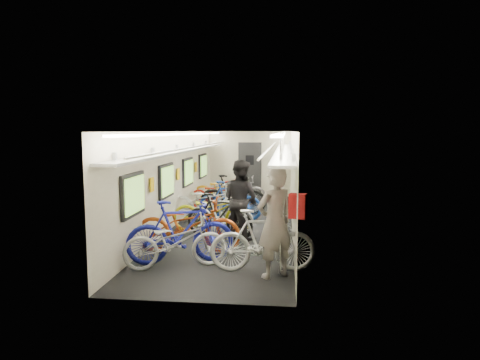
% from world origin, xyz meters
% --- Properties ---
extents(train_car_shell, '(10.00, 10.00, 10.00)m').
position_xyz_m(train_car_shell, '(-0.36, 0.71, 1.66)').
color(train_car_shell, black).
rests_on(train_car_shell, ground).
extents(bicycle_0, '(1.92, 1.24, 0.95)m').
position_xyz_m(bicycle_0, '(-0.60, -3.51, 0.48)').
color(bicycle_0, '#A5A4A8').
rests_on(bicycle_0, ground).
extents(bicycle_1, '(2.03, 1.13, 1.18)m').
position_xyz_m(bicycle_1, '(-0.56, -3.26, 0.59)').
color(bicycle_1, '#181D93').
rests_on(bicycle_1, ground).
extents(bicycle_2, '(2.13, 0.82, 1.11)m').
position_xyz_m(bicycle_2, '(-0.60, -2.54, 0.55)').
color(bicycle_2, '#9C3A11').
rests_on(bicycle_2, ground).
extents(bicycle_3, '(1.74, 0.99, 1.01)m').
position_xyz_m(bicycle_3, '(-0.17, -1.28, 0.50)').
color(bicycle_3, black).
rests_on(bicycle_3, ground).
extents(bicycle_4, '(1.93, 0.70, 1.01)m').
position_xyz_m(bicycle_4, '(-0.41, -0.78, 0.50)').
color(bicycle_4, '#BAAF11').
rests_on(bicycle_4, ground).
extents(bicycle_5, '(1.61, 0.52, 0.95)m').
position_xyz_m(bicycle_5, '(-0.19, -0.91, 0.48)').
color(bicycle_5, silver).
rests_on(bicycle_5, ground).
extents(bicycle_6, '(2.13, 0.91, 1.09)m').
position_xyz_m(bicycle_6, '(-0.74, 0.25, 0.54)').
color(bicycle_6, '#B7B8BC').
rests_on(bicycle_6, ground).
extents(bicycle_7, '(1.83, 0.74, 1.07)m').
position_xyz_m(bicycle_7, '(-0.17, 0.64, 0.53)').
color(bicycle_7, navy).
rests_on(bicycle_7, ground).
extents(bicycle_8, '(1.97, 1.31, 0.98)m').
position_xyz_m(bicycle_8, '(-0.74, 1.85, 0.49)').
color(bicycle_8, maroon).
rests_on(bicycle_8, ground).
extents(bicycle_9, '(1.92, 0.54, 1.15)m').
position_xyz_m(bicycle_9, '(-0.20, 1.47, 0.58)').
color(bicycle_9, black).
rests_on(bicycle_9, ground).
extents(bicycle_10, '(2.12, 1.01, 1.07)m').
position_xyz_m(bicycle_10, '(-0.63, 2.49, 0.54)').
color(bicycle_10, orange).
rests_on(bicycle_10, ground).
extents(bicycle_11, '(1.87, 0.75, 1.09)m').
position_xyz_m(bicycle_11, '(0.95, -3.55, 0.55)').
color(bicycle_11, silver).
rests_on(bicycle_11, ground).
extents(bicycle_12, '(1.86, 0.65, 0.98)m').
position_xyz_m(bicycle_12, '(-0.24, 2.93, 0.49)').
color(bicycle_12, '#57565B').
rests_on(bicycle_12, ground).
extents(passenger_near, '(0.80, 0.76, 1.84)m').
position_xyz_m(passenger_near, '(1.16, -3.80, 0.92)').
color(passenger_near, gray).
rests_on(passenger_near, ground).
extents(passenger_mid, '(1.10, 1.05, 1.79)m').
position_xyz_m(passenger_mid, '(0.33, -1.35, 0.89)').
color(passenger_mid, black).
rests_on(passenger_mid, ground).
extents(backpack, '(0.29, 0.21, 0.38)m').
position_xyz_m(backpack, '(1.52, -4.24, 1.28)').
color(backpack, '#AD1113').
rests_on(backpack, passenger_near).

